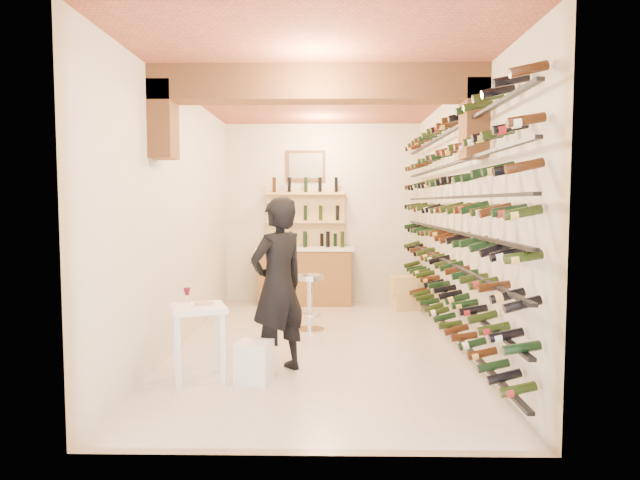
# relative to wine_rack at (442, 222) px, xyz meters

# --- Properties ---
(ground) EXTENTS (6.00, 6.00, 0.00)m
(ground) POSITION_rel_wine_rack_xyz_m (-1.53, 0.00, -1.55)
(ground) COLOR beige
(ground) RESTS_ON ground
(room_shell) EXTENTS (3.52, 6.02, 3.21)m
(room_shell) POSITION_rel_wine_rack_xyz_m (-1.53, -0.26, 0.70)
(room_shell) COLOR beige
(room_shell) RESTS_ON ground
(wine_rack) EXTENTS (0.32, 5.70, 2.56)m
(wine_rack) POSITION_rel_wine_rack_xyz_m (0.00, 0.00, 0.00)
(wine_rack) COLOR black
(wine_rack) RESTS_ON ground
(back_counter) EXTENTS (1.70, 0.62, 1.29)m
(back_counter) POSITION_rel_wine_rack_xyz_m (-1.83, 2.65, -1.02)
(back_counter) COLOR brown
(back_counter) RESTS_ON ground
(back_shelving) EXTENTS (1.40, 0.31, 2.73)m
(back_shelving) POSITION_rel_wine_rack_xyz_m (-1.83, 2.89, -0.38)
(back_shelving) COLOR tan
(back_shelving) RESTS_ON ground
(tasting_table) EXTENTS (0.67, 0.67, 0.92)m
(tasting_table) POSITION_rel_wine_rack_xyz_m (-2.72, -1.42, -0.93)
(tasting_table) COLOR white
(tasting_table) RESTS_ON ground
(white_stool) EXTENTS (0.38, 0.38, 0.41)m
(white_stool) POSITION_rel_wine_rack_xyz_m (-2.16, -1.46, -1.34)
(white_stool) COLOR white
(white_stool) RESTS_ON ground
(person) EXTENTS (0.79, 0.79, 1.85)m
(person) POSITION_rel_wine_rack_xyz_m (-1.95, -1.13, -0.63)
(person) COLOR black
(person) RESTS_ON ground
(chrome_barstool) EXTENTS (0.41, 0.41, 0.79)m
(chrome_barstool) POSITION_rel_wine_rack_xyz_m (-1.68, 0.67, -1.09)
(chrome_barstool) COLOR silver
(chrome_barstool) RESTS_ON ground
(crate_lower) EXTENTS (0.52, 0.42, 0.27)m
(crate_lower) POSITION_rel_wine_rack_xyz_m (-0.13, 2.20, -1.41)
(crate_lower) COLOR #D1B772
(crate_lower) RESTS_ON ground
(crate_upper) EXTENTS (0.54, 0.40, 0.30)m
(crate_upper) POSITION_rel_wine_rack_xyz_m (-0.13, 2.20, -1.13)
(crate_upper) COLOR #D1B772
(crate_upper) RESTS_ON crate_lower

